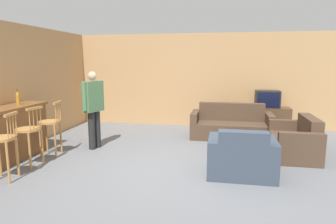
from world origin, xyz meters
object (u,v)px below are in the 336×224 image
(bar_chair_far, at_px, (51,126))
(person_by_window, at_px, (93,106))
(couch_far, at_px, (231,126))
(tv, at_px, (267,99))
(book_on_table, at_px, (231,134))
(bottle, at_px, (18,98))
(bar_chair_near, at_px, (3,143))
(coffee_table, at_px, (235,139))
(tv_unit, at_px, (266,119))
(loveseat_right, at_px, (296,142))
(bar_chair_mid, at_px, (29,134))
(armchair_near, at_px, (242,159))

(bar_chair_far, distance_m, person_by_window, 0.93)
(couch_far, xyz_separation_m, tv, (0.93, 0.89, 0.57))
(couch_far, relative_size, book_on_table, 10.12)
(tv, xyz_separation_m, book_on_table, (-0.96, -2.21, -0.46))
(tv, xyz_separation_m, bottle, (-5.01, -3.07, 0.28))
(book_on_table, bearing_deg, bar_chair_near, -149.59)
(couch_far, height_order, coffee_table, couch_far)
(tv_unit, bearing_deg, bottle, -148.48)
(couch_far, xyz_separation_m, person_by_window, (-2.87, -1.46, 0.62))
(loveseat_right, xyz_separation_m, book_on_table, (-1.24, -0.08, 0.11))
(couch_far, relative_size, coffee_table, 2.23)
(bar_chair_near, height_order, loveseat_right, bar_chair_near)
(loveseat_right, bearing_deg, bottle, -169.85)
(person_by_window, bearing_deg, loveseat_right, 3.14)
(bar_chair_near, relative_size, book_on_table, 5.65)
(bottle, bearing_deg, tv_unit, 31.52)
(bar_chair_near, bearing_deg, bar_chair_mid, 90.00)
(tv_unit, xyz_separation_m, bottle, (-5.01, -3.07, 0.82))
(couch_far, bearing_deg, tv_unit, 43.89)
(bar_chair_mid, distance_m, tv, 5.72)
(bar_chair_far, height_order, couch_far, bar_chair_far)
(tv_unit, relative_size, person_by_window, 0.73)
(couch_far, bearing_deg, book_on_table, -91.29)
(tv_unit, height_order, tv, tv)
(bar_chair_far, bearing_deg, book_on_table, 12.10)
(bottle, bearing_deg, book_on_table, 12.04)
(bar_chair_mid, distance_m, couch_far, 4.45)
(bar_chair_far, xyz_separation_m, tv, (4.43, 2.95, 0.27))
(coffee_table, bearing_deg, tv, 68.68)
(armchair_near, relative_size, bottle, 3.71)
(bar_chair_mid, xyz_separation_m, armchair_near, (3.62, 0.23, -0.30))
(bar_chair_near, xyz_separation_m, book_on_table, (3.47, 2.04, -0.19))
(loveseat_right, relative_size, book_on_table, 7.11)
(bar_chair_near, relative_size, bar_chair_mid, 1.00)
(bar_chair_mid, bearing_deg, tv_unit, 39.24)
(tv, bearing_deg, bar_chair_far, -146.34)
(bar_chair_far, height_order, book_on_table, bar_chair_far)
(person_by_window, bearing_deg, armchair_near, -19.10)
(couch_far, distance_m, tv, 1.41)
(couch_far, relative_size, loveseat_right, 1.42)
(armchair_near, distance_m, person_by_window, 3.23)
(loveseat_right, bearing_deg, armchair_near, -130.93)
(bar_chair_near, distance_m, couch_far, 4.86)
(book_on_table, bearing_deg, bottle, -167.96)
(bottle, bearing_deg, bar_chair_mid, -43.16)
(couch_far, height_order, bottle, bottle)
(tv_unit, bearing_deg, coffee_table, -111.29)
(bar_chair_near, height_order, book_on_table, bar_chair_near)
(tv_unit, xyz_separation_m, person_by_window, (-3.80, -2.35, 0.59))
(loveseat_right, bearing_deg, tv, 97.62)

